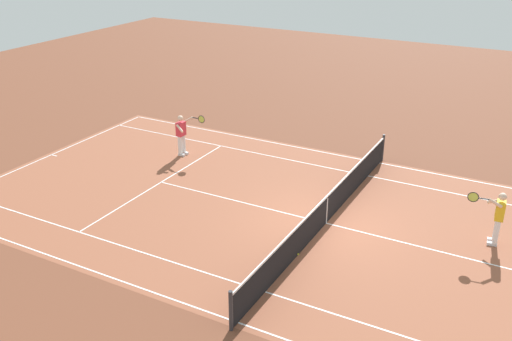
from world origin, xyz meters
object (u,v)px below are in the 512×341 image
object	(u,v)px
tennis_player_far	(498,216)
tennis_ball	(298,254)
tennis_net	(327,209)
tennis_player_near	(182,133)

from	to	relation	value
tennis_player_far	tennis_ball	world-z (taller)	tennis_player_far
tennis_net	tennis_player_near	world-z (taller)	tennis_player_near
tennis_net	tennis_player_far	xyz separation A→B (m)	(-4.78, -1.20, 0.44)
tennis_player_near	tennis_ball	bearing A→B (deg)	147.12
tennis_net	tennis_player_near	bearing A→B (deg)	-19.47
tennis_player_near	tennis_player_far	size ratio (longest dim) A/B	1.00
tennis_player_near	tennis_ball	world-z (taller)	tennis_player_near
tennis_player_near	tennis_ball	size ratio (longest dim) A/B	25.71
tennis_player_near	tennis_ball	distance (m)	8.66
tennis_net	tennis_player_near	size ratio (longest dim) A/B	6.89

